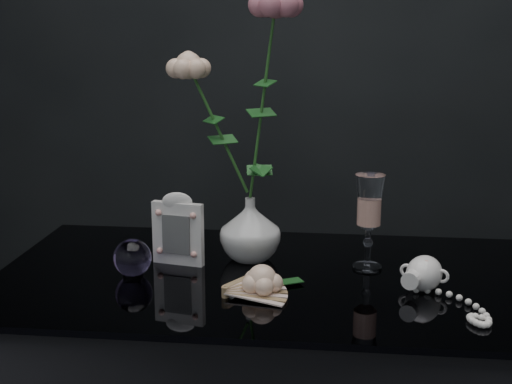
% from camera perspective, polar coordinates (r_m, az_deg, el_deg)
% --- Properties ---
extents(vase, '(0.14, 0.14, 0.13)m').
position_cam_1_polar(vase, '(1.45, -0.47, -2.98)').
color(vase, silver).
rests_on(vase, table).
extents(wine_glass, '(0.07, 0.07, 0.19)m').
position_cam_1_polar(wine_glass, '(1.41, 9.00, -2.40)').
color(wine_glass, white).
rests_on(wine_glass, table).
extents(picture_frame, '(0.13, 0.11, 0.15)m').
position_cam_1_polar(picture_frame, '(1.43, -6.27, -2.91)').
color(picture_frame, white).
rests_on(picture_frame, table).
extents(paperweight, '(0.09, 0.09, 0.07)m').
position_cam_1_polar(paperweight, '(1.39, -9.86, -5.21)').
color(paperweight, '#A283D5').
rests_on(paperweight, table).
extents(paper_fan, '(0.24, 0.20, 0.02)m').
position_cam_1_polar(paper_fan, '(1.28, -2.48, -7.92)').
color(paper_fan, beige).
rests_on(paper_fan, table).
extents(loose_rose, '(0.13, 0.17, 0.06)m').
position_cam_1_polar(loose_rose, '(1.28, 0.48, -7.03)').
color(loose_rose, '#FFC5A4').
rests_on(loose_rose, table).
extents(pearl_jar, '(0.29, 0.30, 0.07)m').
position_cam_1_polar(pearl_jar, '(1.34, 13.31, -6.23)').
color(pearl_jar, white).
rests_on(pearl_jar, table).
extents(roses, '(0.25, 0.11, 0.47)m').
position_cam_1_polar(roses, '(1.40, -1.06, 7.63)').
color(roses, beige).
rests_on(roses, vase).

